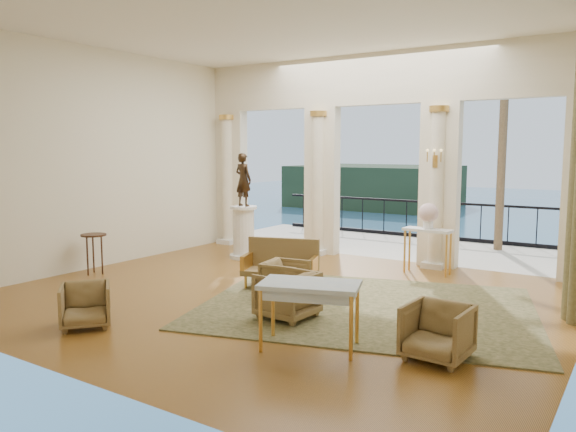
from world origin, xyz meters
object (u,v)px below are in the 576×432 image
Objects in this scene: armchair_b at (437,329)px; console_table at (428,236)px; statue at (243,180)px; armchair_a at (85,303)px; side_table at (94,240)px; settee at (281,264)px; pedestal at (244,233)px; armchair_c at (287,293)px; armchair_d at (286,277)px; game_table at (310,289)px.

armchair_b is 0.75× the size of console_table.
armchair_b is 6.89m from statue.
statue reaches higher than armchair_a.
statue reaches higher than side_table.
console_table is at bearing -163.77° from statue.
pedestal is at bearing 122.92° from settee.
armchair_c is 4.66m from pedestal.
armchair_a is at bearing -125.18° from settee.
console_table is 1.21× the size of side_table.
armchair_c is at bearing -153.59° from armchair_d.
armchair_d is 3.82m from statue.
armchair_d is at bearing -109.75° from console_table.
armchair_d is 4.18m from side_table.
armchair_c is 4.80m from side_table.
armchair_d is 2.42m from game_table.
armchair_b reaches higher than armchair_a.
console_table is 6.56m from side_table.
settee is (1.02, 3.33, 0.09)m from armchair_a.
game_table reaches higher than armchair_c.
game_table is 1.15× the size of statue.
side_table is (-5.46, -3.63, -0.06)m from console_table.
pedestal is 1.00× the size of statue.
armchair_c is at bearing -95.88° from console_table.
armchair_a is 0.87× the size of armchair_c.
settee is at bearing -121.44° from console_table.
armchair_c is 0.65× the size of statue.
armchair_a is 0.92× the size of armchair_b.
game_table is 5.92m from pedestal.
side_table is at bearing 89.78° from armchair_d.
armchair_b is at bearing 83.93° from armchair_c.
armchair_d is 0.58× the size of statue.
console_table is at bearing 36.54° from settee.
statue is at bearing 0.00° from pedestal.
console_table is (1.78, 2.52, 0.31)m from settee.
statue is (-2.67, 2.33, 1.43)m from armchair_d.
statue is at bearing 63.40° from side_table.
armchair_a is 0.57× the size of pedestal.
pedestal is (-1.21, 5.12, 0.23)m from armchair_a.
armchair_d is (-2.99, 1.32, -0.02)m from armchair_b.
statue is (-3.32, 3.27, 1.39)m from armchair_c.
armchair_a is at bearing -39.72° from side_table.
armchair_c is 4.07m from console_table.
armchair_d is at bearing -41.07° from pedestal.
armchair_d is 3.55m from pedestal.
settee is 3.85m from side_table.
console_table is at bearing 33.63° from side_table.
statue reaches higher than armchair_b.
game_table is at bearing -32.77° from armchair_a.
console_table is (0.68, 3.99, 0.36)m from armchair_c.
pedestal reaches higher than game_table.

